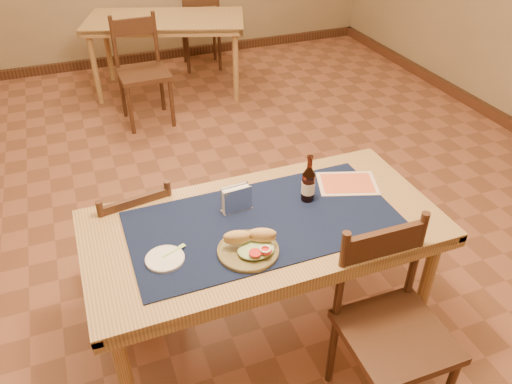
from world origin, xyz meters
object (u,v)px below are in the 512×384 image
object	(u,v)px
back_table	(166,26)
chair_main_far	(136,240)
main_table	(264,236)
sandwich_plate	(250,247)
beer_bottle	(308,184)
napkin_holder	(236,199)
chair_main_near	(391,325)

from	to	relation	value
back_table	chair_main_far	distance (m)	2.97
main_table	sandwich_plate	distance (m)	0.24
back_table	beer_bottle	size ratio (longest dim) A/B	7.06
back_table	chair_main_far	world-z (taller)	chair_main_far
main_table	beer_bottle	size ratio (longest dim) A/B	6.70
napkin_holder	main_table	bearing A→B (deg)	-55.06
beer_bottle	main_table	bearing A→B (deg)	-162.38
chair_main_far	napkin_holder	xyz separation A→B (m)	(0.45, -0.35, 0.38)
chair_main_far	chair_main_near	size ratio (longest dim) A/B	0.90
back_table	sandwich_plate	distance (m)	3.51
chair_main_near	back_table	bearing A→B (deg)	91.24
back_table	napkin_holder	size ratio (longest dim) A/B	11.50
sandwich_plate	beer_bottle	bearing A→B (deg)	33.19
chair_main_far	napkin_holder	size ratio (longest dim) A/B	5.65
main_table	chair_main_near	xyz separation A→B (m)	(0.37, -0.52, -0.19)
main_table	chair_main_far	xyz separation A→B (m)	(-0.54, 0.47, -0.24)
sandwich_plate	beer_bottle	world-z (taller)	beer_bottle
beer_bottle	sandwich_plate	bearing A→B (deg)	-146.81
chair_main_far	beer_bottle	xyz separation A→B (m)	(0.79, -0.39, 0.41)
sandwich_plate	napkin_holder	world-z (taller)	napkin_holder
beer_bottle	chair_main_near	bearing A→B (deg)	-78.96
main_table	back_table	bearing A→B (deg)	85.01
beer_bottle	napkin_holder	world-z (taller)	beer_bottle
sandwich_plate	back_table	bearing A→B (deg)	83.14
back_table	sandwich_plate	size ratio (longest dim) A/B	6.52
sandwich_plate	beer_bottle	distance (m)	0.46
chair_main_far	chair_main_near	distance (m)	1.35
back_table	sandwich_plate	xyz separation A→B (m)	(-0.42, -3.49, 0.12)
chair_main_far	beer_bottle	world-z (taller)	beer_bottle
beer_bottle	napkin_holder	size ratio (longest dim) A/B	1.63
main_table	beer_bottle	world-z (taller)	beer_bottle
main_table	beer_bottle	xyz separation A→B (m)	(0.25, 0.08, 0.18)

